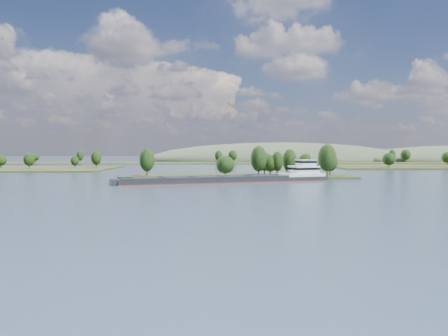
{
  "coord_description": "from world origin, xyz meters",
  "views": [
    {
      "loc": [
        -9.12,
        -19.42,
        11.87
      ],
      "look_at": [
        -8.34,
        130.0,
        6.0
      ],
      "focal_mm": 35.0,
      "sensor_mm": 36.0,
      "label": 1
    }
  ],
  "objects": [
    {
      "name": "ground",
      "position": [
        0.0,
        120.0,
        0.0
      ],
      "size": [
        1800.0,
        1800.0,
        0.0
      ],
      "primitive_type": "plane",
      "color": "#334859",
      "rests_on": "ground"
    },
    {
      "name": "back_shoreline",
      "position": [
        9.81,
        399.82,
        0.69
      ],
      "size": [
        900.0,
        60.0,
        14.75
      ],
      "color": "#2A3216",
      "rests_on": "ground"
    },
    {
      "name": "tree_island",
      "position": [
        7.72,
        178.6,
        4.2
      ],
      "size": [
        100.0,
        30.38,
        15.47
      ],
      "color": "#2A3216",
      "rests_on": "ground"
    },
    {
      "name": "hill_west",
      "position": [
        60.0,
        500.0,
        0.0
      ],
      "size": [
        320.0,
        160.0,
        44.0
      ],
      "primitive_type": "ellipsoid",
      "color": "#3F4C34",
      "rests_on": "ground"
    },
    {
      "name": "cargo_barge",
      "position": [
        -2.17,
        148.06,
        1.44
      ],
      "size": [
        83.15,
        36.85,
        11.43
      ],
      "color": "black",
      "rests_on": "ground"
    }
  ]
}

